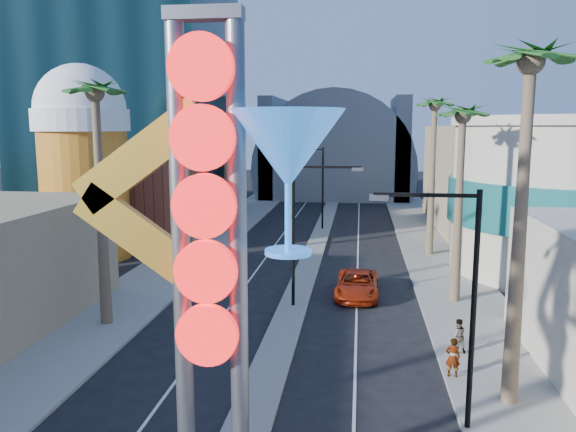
# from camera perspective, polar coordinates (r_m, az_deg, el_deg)

# --- Properties ---
(sidewalk_west) EXTENTS (5.00, 100.00, 0.15)m
(sidewalk_west) POSITION_cam_1_polar(r_m,az_deg,el_deg) (47.61, -8.74, -2.99)
(sidewalk_west) COLOR gray
(sidewalk_west) RESTS_ON ground
(sidewalk_east) EXTENTS (5.00, 100.00, 0.15)m
(sidewalk_east) POSITION_cam_1_polar(r_m,az_deg,el_deg) (46.18, 14.60, -3.56)
(sidewalk_east) COLOR gray
(sidewalk_east) RESTS_ON ground
(median) EXTENTS (1.60, 84.00, 0.15)m
(median) POSITION_cam_1_polar(r_m,az_deg,el_deg) (48.86, 3.03, -2.59)
(median) COLOR gray
(median) RESTS_ON ground
(brick_filler_west) EXTENTS (10.00, 10.00, 8.00)m
(brick_filler_west) POSITION_cam_1_polar(r_m,az_deg,el_deg) (51.91, -14.84, 2.19)
(brick_filler_west) COLOR brown
(brick_filler_west) RESTS_ON ground
(filler_east) EXTENTS (10.00, 20.00, 10.00)m
(filler_east) POSITION_cam_1_polar(r_m,az_deg,el_deg) (59.26, 19.49, 3.76)
(filler_east) COLOR #93815E
(filler_east) RESTS_ON ground
(beer_mug) EXTENTS (7.00, 7.00, 14.50)m
(beer_mug) POSITION_cam_1_polar(r_m,az_deg,el_deg) (44.77, -20.09, 5.85)
(beer_mug) COLOR #BC6019
(beer_mug) RESTS_ON ground
(turquoise_building) EXTENTS (16.60, 16.60, 10.60)m
(turquoise_building) POSITION_cam_1_polar(r_m,az_deg,el_deg) (42.54, 27.17, 1.75)
(turquoise_building) COLOR #B2A596
(turquoise_building) RESTS_ON ground
(canopy) EXTENTS (22.00, 16.00, 22.00)m
(canopy) POSITION_cam_1_polar(r_m,az_deg,el_deg) (82.00, 4.86, 5.07)
(canopy) COLOR slate
(canopy) RESTS_ON ground
(neon_sign) EXTENTS (6.53, 2.60, 12.55)m
(neon_sign) POSITION_cam_1_polar(r_m,az_deg,el_deg) (13.23, -4.67, -2.26)
(neon_sign) COLOR gray
(neon_sign) RESTS_ON ground
(streetlight_0) EXTENTS (3.79, 0.25, 8.00)m
(streetlight_0) POSITION_cam_1_polar(r_m,az_deg,el_deg) (30.30, 1.57, -0.51)
(streetlight_0) COLOR black
(streetlight_0) RESTS_ON ground
(streetlight_1) EXTENTS (3.79, 0.25, 8.00)m
(streetlight_1) POSITION_cam_1_polar(r_m,az_deg,el_deg) (54.12, 2.98, 3.68)
(streetlight_1) COLOR black
(streetlight_1) RESTS_ON ground
(streetlight_2) EXTENTS (3.45, 0.25, 8.00)m
(streetlight_2) POSITION_cam_1_polar(r_m,az_deg,el_deg) (18.71, 16.99, -7.07)
(streetlight_2) COLOR black
(streetlight_2) RESTS_ON ground
(palm_1) EXTENTS (2.40, 2.40, 12.70)m
(palm_1) POSITION_cam_1_polar(r_m,az_deg,el_deg) (28.64, -18.96, 10.41)
(palm_1) COLOR brown
(palm_1) RESTS_ON ground
(palm_2) EXTENTS (2.40, 2.40, 11.20)m
(palm_2) POSITION_cam_1_polar(r_m,az_deg,el_deg) (41.66, -10.29, 8.31)
(palm_2) COLOR brown
(palm_2) RESTS_ON ground
(palm_3) EXTENTS (2.40, 2.40, 11.20)m
(palm_3) POSITION_cam_1_polar(r_m,az_deg,el_deg) (53.23, -6.36, 8.52)
(palm_3) COLOR brown
(palm_3) RESTS_ON ground
(palm_5) EXTENTS (2.40, 2.40, 13.20)m
(palm_5) POSITION_cam_1_polar(r_m,az_deg,el_deg) (20.52, 23.31, 12.15)
(palm_5) COLOR brown
(palm_5) RESTS_ON ground
(palm_6) EXTENTS (2.40, 2.40, 11.70)m
(palm_6) POSITION_cam_1_polar(r_m,az_deg,el_deg) (32.20, 17.31, 8.69)
(palm_6) COLOR brown
(palm_6) RESTS_ON ground
(palm_7) EXTENTS (2.40, 2.40, 12.70)m
(palm_7) POSITION_cam_1_polar(r_m,az_deg,el_deg) (44.08, 14.67, 9.94)
(palm_7) COLOR brown
(palm_7) RESTS_ON ground
(red_pickup) EXTENTS (2.60, 5.37, 1.47)m
(red_pickup) POSITION_cam_1_polar(r_m,az_deg,el_deg) (33.51, 7.05, -6.91)
(red_pickup) COLOR #A7280C
(red_pickup) RESTS_ON ground
(pedestrian_a) EXTENTS (0.59, 0.40, 1.59)m
(pedestrian_a) POSITION_cam_1_polar(r_m,az_deg,el_deg) (23.63, 16.40, -13.61)
(pedestrian_a) COLOR gray
(pedestrian_a) RESTS_ON sidewalk_east
(pedestrian_b) EXTENTS (0.81, 0.67, 1.52)m
(pedestrian_b) POSITION_cam_1_polar(r_m,az_deg,el_deg) (26.05, 16.87, -11.55)
(pedestrian_b) COLOR gray
(pedestrian_b) RESTS_ON sidewalk_east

